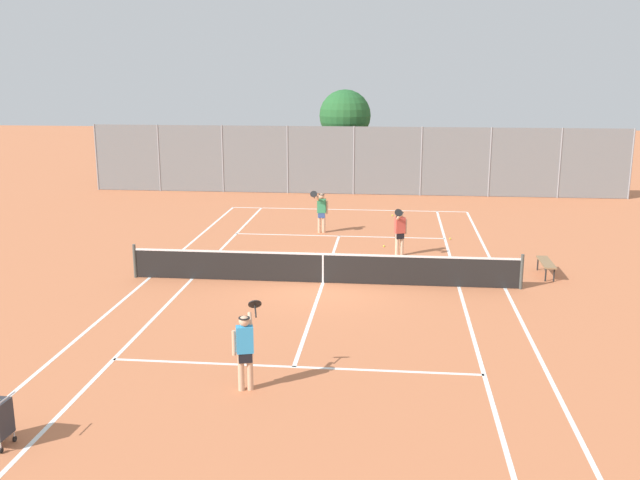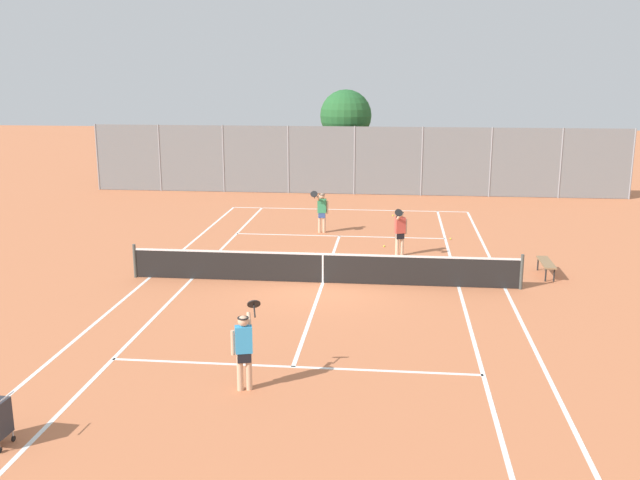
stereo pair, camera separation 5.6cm
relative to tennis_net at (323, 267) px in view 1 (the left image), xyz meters
The scene contains 12 objects.
ground_plane 0.51m from the tennis_net, ahead, with size 120.00×120.00×0.00m, color #C67047.
court_line_markings 0.51m from the tennis_net, ahead, with size 11.10×23.90×0.01m.
tennis_net is the anchor object (origin of this frame).
player_near_side 7.68m from the tennis_net, 96.14° to the right, with size 0.52×0.85×1.77m.
player_far_left 6.99m from the tennis_net, 96.20° to the left, with size 0.66×0.74×1.77m.
player_far_right 4.30m from the tennis_net, 56.69° to the left, with size 0.47×0.87×1.77m.
loose_tennis_ball_0 7.64m from the tennis_net, 55.44° to the left, with size 0.07×0.07×0.07m, color #D1DB33.
loose_tennis_ball_1 5.14m from the tennis_net, 69.49° to the left, with size 0.07×0.07×0.07m, color #D1DB33.
loose_tennis_ball_2 10.81m from the tennis_net, 78.92° to the left, with size 0.07×0.07×0.07m, color #D1DB33.
courtside_bench 7.15m from the tennis_net, 12.49° to the left, with size 0.36×1.50×0.47m.
back_fence 16.24m from the tennis_net, 90.00° to the left, with size 28.01×0.08×3.57m.
tree_behind_left 18.58m from the tennis_net, 92.17° to the left, with size 2.80×2.80×5.37m.
Camera 1 is at (2.09, -20.90, 6.38)m, focal length 40.00 mm.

